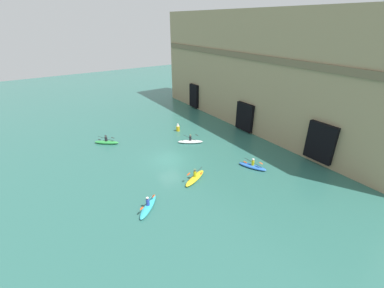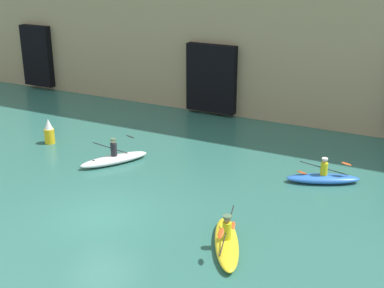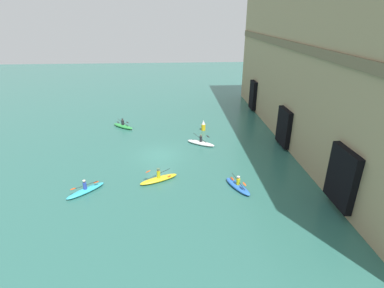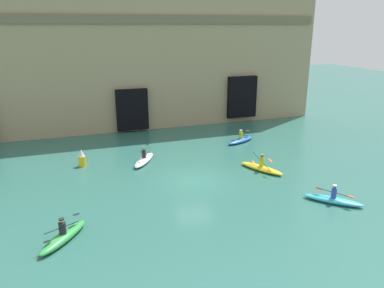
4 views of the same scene
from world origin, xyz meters
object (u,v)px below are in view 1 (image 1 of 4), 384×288
(kayak_green, at_px, (107,142))
(kayak_blue, at_px, (253,166))
(kayak_cyan, at_px, (148,206))
(kayak_yellow, at_px, (195,178))
(kayak_white, at_px, (190,141))
(marker_buoy, at_px, (178,127))

(kayak_green, relative_size, kayak_blue, 0.95)
(kayak_green, bearing_deg, kayak_cyan, -54.80)
(kayak_blue, bearing_deg, kayak_yellow, 51.39)
(kayak_white, height_order, kayak_yellow, kayak_white)
(kayak_green, bearing_deg, kayak_yellow, -31.06)
(kayak_green, bearing_deg, kayak_white, 6.24)
(kayak_white, xyz_separation_m, kayak_yellow, (7.28, -4.26, -0.01))
(kayak_blue, bearing_deg, kayak_cyan, 64.27)
(kayak_cyan, height_order, marker_buoy, marker_buoy)
(kayak_cyan, height_order, kayak_yellow, kayak_yellow)
(kayak_green, distance_m, marker_buoy, 9.89)
(kayak_green, bearing_deg, marker_buoy, 30.21)
(kayak_cyan, bearing_deg, kayak_blue, -45.45)
(kayak_green, height_order, kayak_yellow, kayak_yellow)
(kayak_green, xyz_separation_m, kayak_blue, (14.64, 11.20, -0.03))
(kayak_white, distance_m, kayak_blue, 9.12)
(kayak_cyan, distance_m, kayak_yellow, 5.85)
(kayak_green, xyz_separation_m, marker_buoy, (1.47, 9.77, 0.33))
(kayak_yellow, height_order, marker_buoy, marker_buoy)
(kayak_green, distance_m, kayak_blue, 18.43)
(marker_buoy, bearing_deg, kayak_cyan, -39.49)
(kayak_blue, distance_m, marker_buoy, 13.25)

